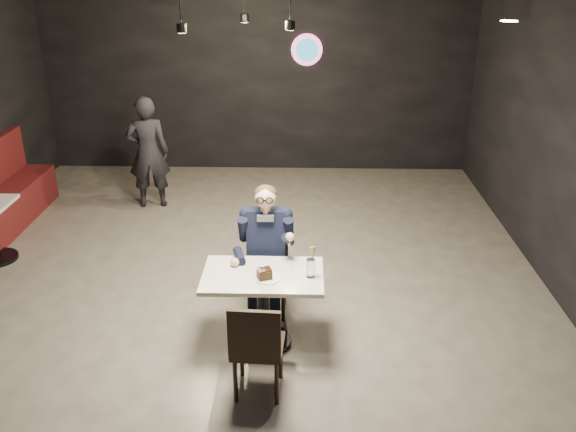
{
  "coord_description": "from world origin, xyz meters",
  "views": [
    {
      "loc": [
        0.78,
        -5.49,
        3.45
      ],
      "look_at": [
        0.63,
        -0.03,
        1.06
      ],
      "focal_mm": 38.0,
      "sensor_mm": 36.0,
      "label": 1
    }
  ],
  "objects_px": {
    "chair_near": "(258,344)",
    "booth_bench": "(2,188)",
    "seated_man": "(267,249)",
    "passerby": "(148,153)",
    "sundae_glass": "(311,268)",
    "main_table": "(263,309)",
    "chair_far": "(267,272)"
  },
  "relations": [
    {
      "from": "main_table",
      "to": "passerby",
      "type": "distance_m",
      "value": 3.89
    },
    {
      "from": "chair_near",
      "to": "sundae_glass",
      "type": "bearing_deg",
      "value": 58.94
    },
    {
      "from": "main_table",
      "to": "chair_near",
      "type": "xyz_separation_m",
      "value": [
        0.0,
        -0.68,
        0.09
      ]
    },
    {
      "from": "seated_man",
      "to": "sundae_glass",
      "type": "bearing_deg",
      "value": -53.83
    },
    {
      "from": "chair_near",
      "to": "sundae_glass",
      "type": "xyz_separation_m",
      "value": [
        0.43,
        0.63,
        0.38
      ]
    },
    {
      "from": "main_table",
      "to": "sundae_glass",
      "type": "bearing_deg",
      "value": -5.59
    },
    {
      "from": "main_table",
      "to": "chair_far",
      "type": "relative_size",
      "value": 1.2
    },
    {
      "from": "main_table",
      "to": "chair_near",
      "type": "height_order",
      "value": "chair_near"
    },
    {
      "from": "main_table",
      "to": "seated_man",
      "type": "xyz_separation_m",
      "value": [
        0.0,
        0.55,
        0.34
      ]
    },
    {
      "from": "seated_man",
      "to": "passerby",
      "type": "distance_m",
      "value": 3.4
    },
    {
      "from": "seated_man",
      "to": "booth_bench",
      "type": "relative_size",
      "value": 0.66
    },
    {
      "from": "chair_near",
      "to": "seated_man",
      "type": "height_order",
      "value": "seated_man"
    },
    {
      "from": "sundae_glass",
      "to": "booth_bench",
      "type": "xyz_separation_m",
      "value": [
        -4.1,
        2.66,
        -0.29
      ]
    },
    {
      "from": "main_table",
      "to": "seated_man",
      "type": "distance_m",
      "value": 0.65
    },
    {
      "from": "booth_bench",
      "to": "passerby",
      "type": "height_order",
      "value": "passerby"
    },
    {
      "from": "sundae_glass",
      "to": "passerby",
      "type": "bearing_deg",
      "value": 123.74
    },
    {
      "from": "chair_near",
      "to": "booth_bench",
      "type": "bearing_deg",
      "value": 141.29
    },
    {
      "from": "seated_man",
      "to": "sundae_glass",
      "type": "relative_size",
      "value": 8.13
    },
    {
      "from": "main_table",
      "to": "chair_near",
      "type": "distance_m",
      "value": 0.68
    },
    {
      "from": "sundae_glass",
      "to": "chair_far",
      "type": "bearing_deg",
      "value": 126.17
    },
    {
      "from": "chair_far",
      "to": "sundae_glass",
      "type": "xyz_separation_m",
      "value": [
        0.43,
        -0.59,
        0.38
      ]
    },
    {
      "from": "chair_far",
      "to": "passerby",
      "type": "distance_m",
      "value": 3.41
    },
    {
      "from": "main_table",
      "to": "passerby",
      "type": "xyz_separation_m",
      "value": [
        -1.86,
        3.39,
        0.43
      ]
    },
    {
      "from": "sundae_glass",
      "to": "passerby",
      "type": "height_order",
      "value": "passerby"
    },
    {
      "from": "seated_man",
      "to": "sundae_glass",
      "type": "height_order",
      "value": "seated_man"
    },
    {
      "from": "main_table",
      "to": "booth_bench",
      "type": "distance_m",
      "value": 4.51
    },
    {
      "from": "chair_near",
      "to": "main_table",
      "type": "bearing_deg",
      "value": 93.27
    },
    {
      "from": "sundae_glass",
      "to": "passerby",
      "type": "xyz_separation_m",
      "value": [
        -2.29,
        3.43,
        -0.03
      ]
    },
    {
      "from": "chair_near",
      "to": "passerby",
      "type": "height_order",
      "value": "passerby"
    },
    {
      "from": "passerby",
      "to": "chair_far",
      "type": "bearing_deg",
      "value": 113.31
    },
    {
      "from": "main_table",
      "to": "passerby",
      "type": "relative_size",
      "value": 0.68
    },
    {
      "from": "chair_far",
      "to": "chair_near",
      "type": "xyz_separation_m",
      "value": [
        0.0,
        -1.23,
        0.0
      ]
    }
  ]
}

